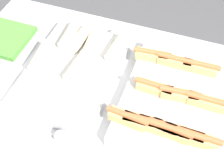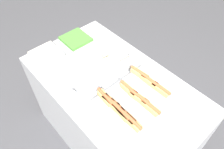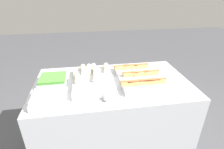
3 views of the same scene
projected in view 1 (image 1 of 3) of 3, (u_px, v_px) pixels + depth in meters
The scene contains 6 objects.
counter at pixel (113, 139), 1.62m from camera, with size 1.43×0.82×0.88m.
tray_hotdogs at pixel (171, 100), 1.20m from camera, with size 0.41×0.52×0.10m.
tray_wraps at pixel (74, 67), 1.32m from camera, with size 0.36×0.52×0.10m.
tray_side_back at pixel (5, 42), 1.41m from camera, with size 0.24×0.23×0.07m.
serving_spoon_near at pixel (56, 135), 1.12m from camera, with size 0.23×0.05×0.05m.
serving_spoon_far at pixel (111, 33), 1.48m from camera, with size 0.24×0.05×0.05m.
Camera 1 is at (0.26, -0.75, 1.89)m, focal length 50.00 mm.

